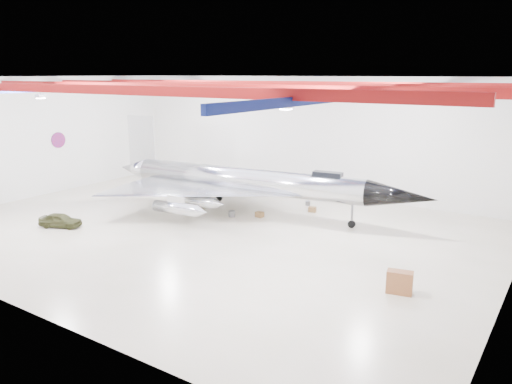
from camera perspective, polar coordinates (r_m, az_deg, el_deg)
The scene contains 15 objects.
floor at distance 37.13m, azimuth -5.51°, elevation -4.31°, with size 40.00×40.00×0.00m, color #BBB395.
wall_back at distance 48.28m, azimuth 5.66°, elevation 6.49°, with size 40.00×40.00×0.00m, color silver.
wall_left at distance 50.81m, azimuth -23.59°, elevation 5.79°, with size 30.00×30.00×0.00m, color silver.
ceiling at distance 35.38m, azimuth -5.92°, elevation 12.92°, with size 40.00×40.00×0.00m, color #0A0F38.
ceiling_structure at distance 35.39m, azimuth -5.89°, elevation 11.82°, with size 39.50×29.50×1.08m.
wall_roundel at distance 51.92m, azimuth -21.66°, elevation 5.54°, with size 1.50×1.50×0.10m, color #B21414.
jet_aircraft at distance 40.68m, azimuth -1.31°, elevation 0.97°, with size 27.96×17.79×7.63m.
jeep at distance 40.21m, azimuth -21.46°, elevation -3.02°, with size 1.26×3.14×1.07m, color #383A1D.
desk at distance 27.55m, azimuth 16.09°, elevation -9.88°, with size 1.33×0.67×1.22m, color brown.
crate_ply at distance 43.33m, azimuth -6.30°, elevation -1.47°, with size 0.54×0.44×0.38m, color olive.
engine_drum at distance 40.25m, azimuth -2.78°, elevation -2.50°, with size 0.53×0.53×0.47m, color #59595B.
parts_bin at distance 41.84m, azimuth 6.45°, elevation -1.99°, with size 0.61×0.48×0.42m, color olive.
crate_small at distance 45.41m, azimuth -5.30°, elevation -0.83°, with size 0.38×0.31×0.27m, color #59595B.
oil_barrel at distance 40.11m, azimuth 0.42°, elevation -2.58°, with size 0.61×0.48×0.42m, color olive.
spares_box at distance 43.84m, azimuth 5.93°, elevation -1.29°, with size 0.42×0.42×0.38m, color #59595B.
Camera 1 is at (22.41, -27.38, 11.26)m, focal length 35.00 mm.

